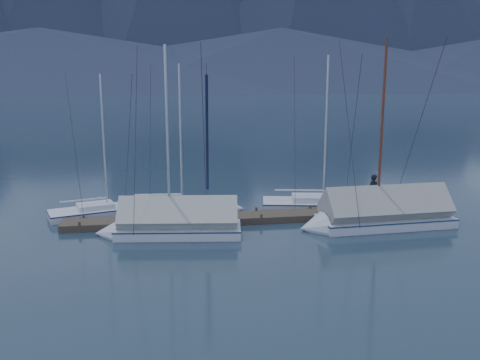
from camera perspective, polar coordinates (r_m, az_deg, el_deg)
The scene contains 10 objects.
ground at distance 24.76m, azimuth 0.71°, elevation -5.92°, with size 1000.00×1000.00×0.00m, color #15242F.
mountain_range at distance 397.12m, azimuth -8.02°, elevation 18.95°, with size 877.00×584.00×150.50m.
dock at distance 26.62m, azimuth -0.00°, elevation -4.41°, with size 18.00×1.50×0.54m.
mooring_posts at distance 26.49m, azimuth -1.07°, elevation -3.96°, with size 15.12×1.52×0.35m.
sailboat_open_left at distance 28.97m, azimuth -13.80°, elevation -3.35°, with size 6.54×3.58×8.33m.
sailboat_open_mid at distance 28.62m, azimuth -5.55°, elevation -3.22°, with size 6.86×2.89×8.91m.
sailboat_open_right at distance 29.56m, azimuth 10.29°, elevation -2.86°, with size 7.38×3.46×9.42m.
sailboat_covered_near at distance 26.46m, azimuth 14.79°, elevation -4.01°, with size 7.97×3.39×10.21m.
sailboat_covered_far at distance 24.48m, azimuth -8.19°, elevation -5.09°, with size 7.14×3.13×9.72m.
person at distance 28.79m, azimuth 14.79°, elevation -1.19°, with size 0.68×0.44×1.85m, color black.
Camera 1 is at (-3.92, -23.28, 7.48)m, focal length 38.00 mm.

